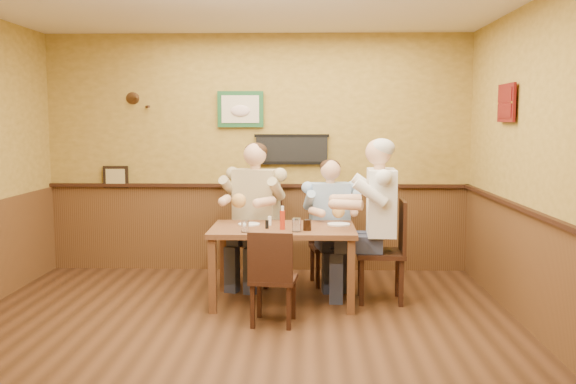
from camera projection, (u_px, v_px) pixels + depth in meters
The scene contains 17 objects.
room at pixel (252, 132), 5.25m from camera, with size 5.02×5.03×2.81m.
dining_table at pixel (283, 236), 6.27m from camera, with size 1.40×0.90×0.75m.
chair_back_left at pixel (256, 240), 7.02m from camera, with size 0.45×0.45×0.97m, color #311A0F, non-canonical shape.
chair_back_right at pixel (330, 245), 6.99m from camera, with size 0.40×0.40×0.86m, color #311A0F, non-canonical shape.
chair_right_end at pixel (380, 251), 6.32m from camera, with size 0.47×0.47×1.01m, color #311A0F, non-canonical shape.
chair_near_side at pixel (274, 277), 5.61m from camera, with size 0.39×0.39×0.84m, color #311A0F, non-canonical shape.
diner_tan_shirt at pixel (256, 221), 6.99m from camera, with size 0.64×0.64×1.39m, color #C7B589, non-canonical shape.
diner_blue_polo at pixel (330, 229), 6.97m from camera, with size 0.57×0.57×1.23m, color #8DADD4, non-canonical shape.
diner_white_elder at pixel (381, 229), 6.30m from camera, with size 0.67×0.67×1.45m, color white, non-canonical shape.
water_glass_left at pixel (245, 226), 5.96m from camera, with size 0.07×0.07×0.11m, color white.
water_glass_mid at pixel (297, 225), 5.99m from camera, with size 0.09×0.09×0.13m, color white.
cola_tumbler at pixel (307, 225), 6.06m from camera, with size 0.08×0.08×0.10m, color black.
hot_sauce_bottle at pixel (282, 219), 6.11m from camera, with size 0.05×0.05×0.20m, color #B92D13.
salt_shaker at pixel (270, 221), 6.36m from camera, with size 0.04×0.04×0.09m, color white.
pepper_shaker at pixel (267, 224), 6.16m from camera, with size 0.03×0.03×0.08m, color black.
plate_far_left at pixel (249, 224), 6.39m from camera, with size 0.22×0.22×0.01m, color silver.
plate_far_right at pixel (339, 224), 6.38m from camera, with size 0.22×0.22×0.01m, color white.
Camera 1 is at (0.59, -5.09, 1.77)m, focal length 40.00 mm.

